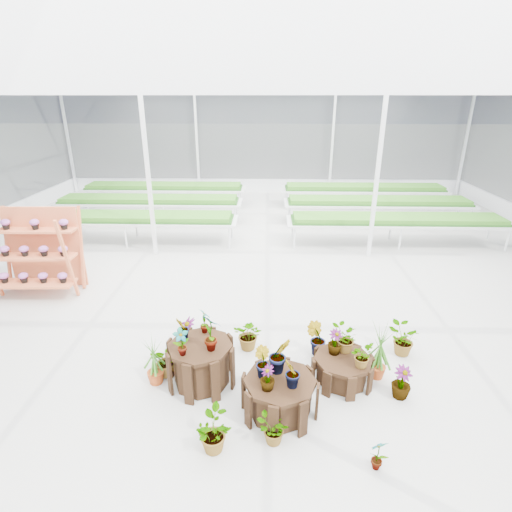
{
  "coord_description": "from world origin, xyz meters",
  "views": [
    {
      "loc": [
        0.14,
        -6.46,
        4.2
      ],
      "look_at": [
        -0.06,
        0.71,
        1.3
      ],
      "focal_mm": 28.0,
      "sensor_mm": 36.0,
      "label": 1
    }
  ],
  "objects_px": {
    "shelf_rack": "(36,254)",
    "plinth_low": "(342,369)",
    "plinth_mid": "(280,396)",
    "plinth_tall": "(201,364)"
  },
  "relations": [
    {
      "from": "plinth_low",
      "to": "shelf_rack",
      "type": "distance_m",
      "value": 6.95
    },
    {
      "from": "plinth_mid",
      "to": "shelf_rack",
      "type": "distance_m",
      "value": 6.41
    },
    {
      "from": "plinth_tall",
      "to": "plinth_mid",
      "type": "xyz_separation_m",
      "value": [
        1.2,
        -0.6,
        -0.07
      ]
    },
    {
      "from": "plinth_tall",
      "to": "shelf_rack",
      "type": "bearing_deg",
      "value": 144.06
    },
    {
      "from": "plinth_mid",
      "to": "shelf_rack",
      "type": "relative_size",
      "value": 0.55
    },
    {
      "from": "plinth_mid",
      "to": "plinth_low",
      "type": "height_order",
      "value": "plinth_mid"
    },
    {
      "from": "plinth_tall",
      "to": "plinth_low",
      "type": "bearing_deg",
      "value": 2.6
    },
    {
      "from": "shelf_rack",
      "to": "plinth_low",
      "type": "bearing_deg",
      "value": -26.3
    },
    {
      "from": "shelf_rack",
      "to": "plinth_tall",
      "type": "bearing_deg",
      "value": -37.76
    },
    {
      "from": "plinth_tall",
      "to": "plinth_low",
      "type": "xyz_separation_m",
      "value": [
        2.2,
        0.1,
        -0.14
      ]
    }
  ]
}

